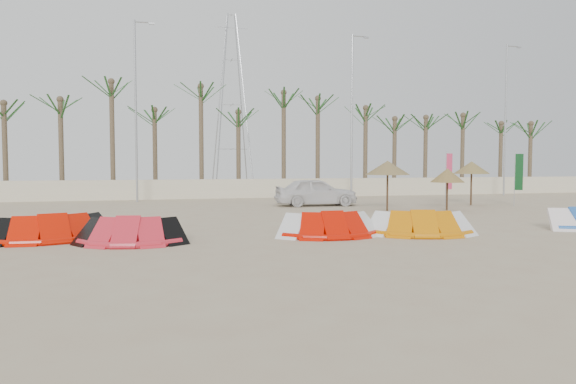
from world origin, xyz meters
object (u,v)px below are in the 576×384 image
object	(u,v)px
parasol_left	(388,168)
kite_red_left	(53,226)
car	(316,192)
kite_red_right	(327,223)
kite_orange	(416,222)
kite_blue	(576,215)
parasol_right	(472,168)
parasol_mid	(447,175)
kite_red_mid	(131,229)

from	to	relation	value
parasol_left	kite_red_left	bearing A→B (deg)	-156.32
parasol_left	car	world-z (taller)	parasol_left
kite_red_right	kite_orange	world-z (taller)	same
kite_orange	parasol_left	size ratio (longest dim) A/B	1.50
kite_blue	parasol_right	distance (m)	9.96
kite_red_left	parasol_left	world-z (taller)	parasol_left
parasol_mid	kite_red_mid	bearing A→B (deg)	-154.49
kite_red_mid	kite_orange	size ratio (longest dim) A/B	0.90
kite_red_right	kite_blue	xyz separation A→B (m)	(9.89, 0.00, 0.00)
parasol_left	parasol_mid	world-z (taller)	parasol_left
kite_orange	kite_blue	world-z (taller)	same
kite_red_left	kite_red_mid	distance (m)	2.76
kite_red_left	parasol_right	distance (m)	22.11
parasol_left	parasol_mid	xyz separation A→B (m)	(3.02, -0.53, -0.38)
parasol_mid	parasol_right	world-z (taller)	parasol_right
kite_orange	parasol_right	world-z (taller)	parasol_right
kite_blue	car	world-z (taller)	car
kite_red_right	parasol_left	size ratio (longest dim) A/B	1.34
kite_orange	parasol_mid	bearing A→B (deg)	52.51
parasol_right	parasol_mid	bearing A→B (deg)	-140.56
kite_red_left	kite_blue	xyz separation A→B (m)	(18.47, -1.33, -0.00)
kite_red_right	parasol_mid	xyz separation A→B (m)	(8.76, 7.09, 1.35)
kite_red_left	parasol_right	xyz separation A→B (m)	(20.42, 8.29, 1.71)
parasol_left	parasol_right	distance (m)	6.43
kite_red_mid	kite_red_right	bearing A→B (deg)	0.40
kite_red_left	kite_orange	world-z (taller)	same
kite_blue	parasol_right	bearing A→B (deg)	78.55
kite_red_left	kite_blue	world-z (taller)	same
parasol_right	car	bearing A→B (deg)	168.12
kite_orange	parasol_left	world-z (taller)	parasol_left
parasol_mid	parasol_right	size ratio (longest dim) A/B	0.85
kite_red_left	kite_orange	xyz separation A→B (m)	(11.61, -1.72, -0.00)
parasol_left	car	distance (m)	4.79
kite_blue	car	size ratio (longest dim) A/B	0.87
kite_red_right	parasol_right	world-z (taller)	parasol_right
kite_blue	parasol_mid	bearing A→B (deg)	99.07
kite_red_left	parasol_mid	distance (m)	18.32
parasol_right	kite_red_left	bearing A→B (deg)	-157.92
parasol_mid	kite_orange	bearing A→B (deg)	-127.49
kite_blue	parasol_mid	xyz separation A→B (m)	(-1.13, 7.09, 1.35)
parasol_mid	parasol_left	bearing A→B (deg)	170.11
kite_red_right	car	distance (m)	11.88
kite_orange	car	world-z (taller)	car
kite_red_right	parasol_left	xyz separation A→B (m)	(5.73, 7.62, 1.73)
kite_orange	car	size ratio (longest dim) A/B	0.82
kite_red_right	kite_red_left	bearing A→B (deg)	171.15
kite_red_left	car	bearing A→B (deg)	40.62
kite_orange	kite_red_left	bearing A→B (deg)	171.59
kite_red_mid	kite_red_left	bearing A→B (deg)	150.02
kite_red_right	parasol_mid	world-z (taller)	parasol_mid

